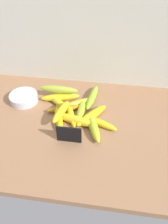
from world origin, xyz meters
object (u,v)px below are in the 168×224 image
(banana_13, at_px, (61,112))
(banana_4, at_px, (64,109))
(banana_7, at_px, (94,127))
(banana_8, at_px, (61,97))
(banana_1, at_px, (78,103))
(banana_10, at_px, (92,97))
(banana_3, at_px, (75,120))
(banana_6, at_px, (59,118))
(banana_0, at_px, (102,123))
(banana_5, at_px, (58,102))
(banana_12, at_px, (59,89))
(banana_2, at_px, (70,113))
(fruit_bowl, at_px, (24,98))
(chalkboard_sign, at_px, (69,135))
(banana_9, at_px, (92,115))
(banana_11, at_px, (81,111))

(banana_13, bearing_deg, banana_4, 89.43)
(banana_7, bearing_deg, banana_8, 135.27)
(banana_1, height_order, banana_10, banana_10)
(banana_3, height_order, banana_6, banana_3)
(banana_8, bearing_deg, banana_0, -34.82)
(banana_5, relative_size, banana_12, 0.76)
(banana_1, relative_size, banana_12, 0.96)
(banana_2, xyz_separation_m, banana_13, (-0.04, -0.04, 0.04))
(banana_2, relative_size, banana_13, 1.25)
(fruit_bowl, bearing_deg, banana_7, -22.74)
(chalkboard_sign, distance_m, banana_2, 0.17)
(banana_4, bearing_deg, banana_0, -22.02)
(banana_3, relative_size, banana_9, 0.99)
(banana_4, relative_size, banana_5, 1.19)
(banana_0, distance_m, banana_3, 0.13)
(banana_2, xyz_separation_m, banana_4, (-0.04, 0.03, -0.00))
(banana_0, relative_size, banana_5, 1.04)
(banana_3, bearing_deg, chalkboard_sign, -93.43)
(banana_4, distance_m, banana_12, 0.12)
(banana_1, xyz_separation_m, banana_2, (-0.02, -0.08, 0.00))
(fruit_bowl, relative_size, banana_9, 0.73)
(banana_0, xyz_separation_m, banana_2, (-0.16, 0.05, 0.00))
(fruit_bowl, xyz_separation_m, banana_3, (0.30, -0.13, 0.00))
(banana_4, height_order, banana_12, banana_12)
(banana_9, bearing_deg, banana_13, -166.98)
(banana_11, bearing_deg, banana_13, -144.93)
(fruit_bowl, relative_size, banana_12, 0.73)
(banana_0, relative_size, banana_2, 0.80)
(banana_2, relative_size, banana_9, 0.99)
(chalkboard_sign, xyz_separation_m, banana_9, (0.08, 0.16, -0.02))
(banana_1, height_order, banana_4, same)
(chalkboard_sign, relative_size, banana_7, 0.58)
(banana_3, xyz_separation_m, banana_13, (-0.07, 0.01, 0.03))
(fruit_bowl, xyz_separation_m, banana_11, (0.32, -0.06, -0.00))
(banana_0, distance_m, banana_6, 0.21)
(banana_6, height_order, banana_12, banana_12)
(banana_0, height_order, banana_7, banana_7)
(chalkboard_sign, relative_size, banana_11, 0.60)
(fruit_bowl, height_order, banana_0, fruit_bowl)
(banana_6, height_order, banana_9, banana_9)
(banana_1, distance_m, banana_7, 0.20)
(banana_0, height_order, banana_13, banana_13)
(banana_2, bearing_deg, banana_1, 74.84)
(fruit_bowl, distance_m, banana_6, 0.25)
(fruit_bowl, distance_m, banana_3, 0.33)
(banana_7, height_order, banana_11, banana_7)
(banana_10, xyz_separation_m, banana_13, (-0.13, -0.18, 0.03))
(banana_0, bearing_deg, banana_7, -132.62)
(banana_0, relative_size, banana_12, 0.78)
(chalkboard_sign, bearing_deg, banana_3, 86.57)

